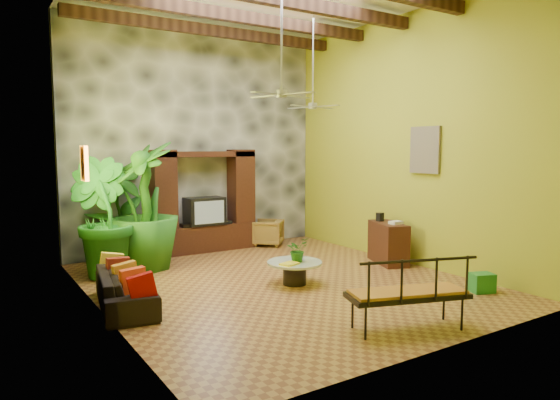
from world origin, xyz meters
TOP-DOWN VIEW (x-y plane):
  - ground at (0.00, 0.00)m, footprint 7.00×7.00m
  - back_wall at (0.00, 3.50)m, footprint 6.00×0.02m
  - left_wall at (-3.00, 0.00)m, footprint 0.02×7.00m
  - right_wall at (3.00, 0.00)m, footprint 0.02×7.00m
  - stone_accent_wall at (0.00, 3.44)m, footprint 5.98×0.10m
  - ceiling_beams at (0.00, 0.00)m, footprint 5.95×5.36m
  - entertainment_center at (0.00, 3.14)m, footprint 2.40×0.55m
  - ceiling_fan_front at (-0.20, -0.40)m, footprint 1.28×1.28m
  - ceiling_fan_back at (1.60, 1.20)m, footprint 1.28×1.28m
  - wall_art_mask at (-2.96, 1.00)m, footprint 0.06×0.32m
  - wall_art_painting at (2.96, -0.60)m, footprint 0.06×0.70m
  - sofa at (-2.65, 0.03)m, footprint 1.01×1.94m
  - wicker_armchair at (1.56, 2.92)m, footprint 0.96×0.96m
  - tall_plant_a at (-1.91, 3.15)m, footprint 1.37×1.13m
  - tall_plant_b at (-2.51, 2.04)m, footprint 1.46×1.53m
  - tall_plant_c at (-1.65, 2.25)m, footprint 1.54×1.54m
  - coffee_table at (0.15, -0.28)m, footprint 0.95×0.95m
  - centerpiece_plant at (0.19, -0.30)m, footprint 0.43×0.40m
  - yellow_tray at (-0.07, -0.43)m, footprint 0.35×0.29m
  - iron_bench at (0.16, -2.90)m, footprint 1.65×1.05m
  - side_console at (2.65, 0.01)m, footprint 0.80×1.14m
  - green_bin at (2.45, -2.31)m, footprint 0.43×0.38m

SIDE VIEW (x-z plane):
  - ground at x=0.00m, z-range 0.00..0.00m
  - green_bin at x=2.45m, z-range 0.00..0.31m
  - coffee_table at x=0.15m, z-range 0.06..0.46m
  - sofa at x=-2.65m, z-range 0.00..0.54m
  - wicker_armchair at x=1.56m, z-range 0.00..0.62m
  - side_console at x=2.65m, z-range 0.00..0.83m
  - yellow_tray at x=-0.07m, z-range 0.40..0.43m
  - iron_bench at x=0.16m, z-range 0.25..0.82m
  - centerpiece_plant at x=0.19m, z-range 0.40..0.81m
  - entertainment_center at x=0.00m, z-range -0.18..2.12m
  - tall_plant_b at x=-2.51m, z-range 0.00..2.19m
  - tall_plant_a at x=-1.91m, z-range 0.00..2.22m
  - tall_plant_c at x=-1.65m, z-range 0.00..2.46m
  - wall_art_mask at x=-2.96m, z-range 1.83..2.38m
  - wall_art_painting at x=2.96m, z-range 1.85..2.75m
  - back_wall at x=0.00m, z-range 0.00..5.00m
  - left_wall at x=-3.00m, z-range 0.00..5.00m
  - right_wall at x=3.00m, z-range 0.00..5.00m
  - stone_accent_wall at x=0.00m, z-range 0.01..4.99m
  - ceiling_fan_front at x=-0.20m, z-range 2.47..4.33m
  - ceiling_fan_back at x=1.60m, z-range 2.47..4.33m
  - ceiling_beams at x=0.00m, z-range 4.67..4.89m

